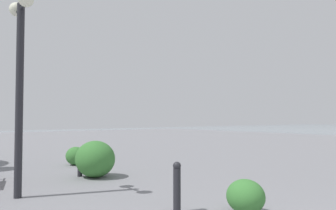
# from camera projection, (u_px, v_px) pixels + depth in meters

# --- Properties ---
(lamppost) EXTENTS (0.98, 0.28, 3.78)m
(lamppost) POSITION_uv_depth(u_px,v_px,m) (20.00, 62.00, 6.24)
(lamppost) COLOR #232328
(lamppost) RESTS_ON ground
(bollard_near) EXTENTS (0.13, 0.13, 0.79)m
(bollard_near) POSITION_uv_depth(u_px,v_px,m) (177.00, 186.00, 5.23)
(bollard_near) COLOR #232328
(bollard_near) RESTS_ON ground
(bollard_mid) EXTENTS (0.13, 0.13, 0.69)m
(bollard_mid) POSITION_uv_depth(u_px,v_px,m) (80.00, 162.00, 8.42)
(bollard_mid) COLOR #232328
(bollard_mid) RESTS_ON ground
(shrub_low) EXTENTS (0.68, 0.61, 0.58)m
(shrub_low) POSITION_uv_depth(u_px,v_px,m) (76.00, 156.00, 10.46)
(shrub_low) COLOR #387533
(shrub_low) RESTS_ON ground
(shrub_round) EXTENTS (0.62, 0.56, 0.53)m
(shrub_round) POSITION_uv_depth(u_px,v_px,m) (246.00, 196.00, 5.15)
(shrub_round) COLOR #387533
(shrub_round) RESTS_ON ground
(shrub_wide) EXTENTS (1.08, 0.97, 0.91)m
(shrub_wide) POSITION_uv_depth(u_px,v_px,m) (95.00, 159.00, 8.31)
(shrub_wide) COLOR #387533
(shrub_wide) RESTS_ON ground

